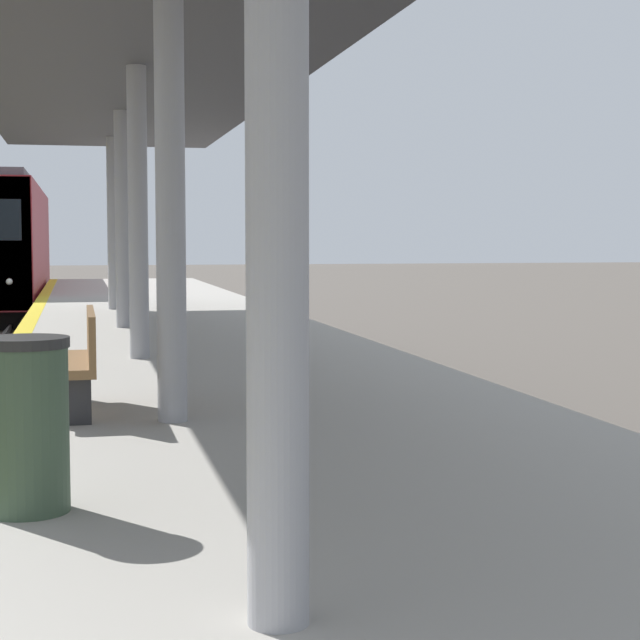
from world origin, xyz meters
name	(u,v)px	position (x,y,z in m)	size (l,w,h in m)	color
train	(1,246)	(0.00, 36.17, 2.27)	(2.77, 17.40, 4.46)	black
station_canopy	(136,65)	(3.33, 11.95, 4.75)	(4.69, 24.80, 3.98)	#99999E
trash_bin	(26,424)	(2.26, 4.11, 1.47)	(0.51, 0.51, 1.01)	#384C38
bench	(78,358)	(2.54, 7.67, 1.46)	(0.44, 1.69, 0.92)	brown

